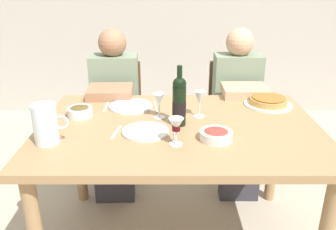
{
  "coord_description": "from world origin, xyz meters",
  "views": [
    {
      "loc": [
        -0.06,
        -1.72,
        1.52
      ],
      "look_at": [
        -0.06,
        0.04,
        0.81
      ],
      "focal_mm": 37.69,
      "sensor_mm": 36.0,
      "label": 1
    }
  ],
  "objects_px": {
    "wine_glass_left_diner": "(159,100)",
    "diner_left": "(114,108)",
    "baked_tart": "(268,101)",
    "wine_bottle": "(179,101)",
    "olive_bowl": "(80,111)",
    "chair_right": "(232,110)",
    "diner_right": "(238,107)",
    "chair_left": "(118,111)",
    "water_pitcher": "(46,126)",
    "wine_glass_centre": "(176,126)",
    "dinner_plate_right_setting": "(131,106)",
    "salad_bowl": "(216,135)",
    "wine_glass_right_diner": "(199,99)",
    "dinner_plate_left_setting": "(145,132)",
    "dining_table": "(179,141)"
  },
  "relations": [
    {
      "from": "baked_tart",
      "to": "wine_bottle",
      "type": "bearing_deg",
      "value": -151.79
    },
    {
      "from": "olive_bowl",
      "to": "diner_left",
      "type": "relative_size",
      "value": 0.12
    },
    {
      "from": "dinner_plate_right_setting",
      "to": "diner_left",
      "type": "height_order",
      "value": "diner_left"
    },
    {
      "from": "water_pitcher",
      "to": "wine_bottle",
      "type": "bearing_deg",
      "value": 18.84
    },
    {
      "from": "olive_bowl",
      "to": "chair_left",
      "type": "height_order",
      "value": "chair_left"
    },
    {
      "from": "salad_bowl",
      "to": "chair_right",
      "type": "bearing_deg",
      "value": 75.54
    },
    {
      "from": "wine_bottle",
      "to": "water_pitcher",
      "type": "height_order",
      "value": "wine_bottle"
    },
    {
      "from": "dinner_plate_left_setting",
      "to": "chair_right",
      "type": "relative_size",
      "value": 0.28
    },
    {
      "from": "dinner_plate_right_setting",
      "to": "chair_left",
      "type": "height_order",
      "value": "chair_left"
    },
    {
      "from": "water_pitcher",
      "to": "chair_left",
      "type": "xyz_separation_m",
      "value": [
        0.18,
        1.08,
        -0.35
      ]
    },
    {
      "from": "wine_glass_left_diner",
      "to": "wine_glass_right_diner",
      "type": "xyz_separation_m",
      "value": [
        0.22,
        0.02,
        0.0
      ]
    },
    {
      "from": "wine_glass_centre",
      "to": "diner_right",
      "type": "xyz_separation_m",
      "value": [
        0.47,
        0.89,
        -0.24
      ]
    },
    {
      "from": "salad_bowl",
      "to": "wine_glass_right_diner",
      "type": "bearing_deg",
      "value": 101.22
    },
    {
      "from": "chair_left",
      "to": "diner_left",
      "type": "bearing_deg",
      "value": 89.59
    },
    {
      "from": "chair_left",
      "to": "wine_bottle",
      "type": "bearing_deg",
      "value": 115.16
    },
    {
      "from": "olive_bowl",
      "to": "diner_right",
      "type": "xyz_separation_m",
      "value": [
        1.01,
        0.53,
        -0.18
      ]
    },
    {
      "from": "water_pitcher",
      "to": "diner_right",
      "type": "relative_size",
      "value": 0.17
    },
    {
      "from": "wine_glass_left_diner",
      "to": "chair_left",
      "type": "relative_size",
      "value": 0.16
    },
    {
      "from": "water_pitcher",
      "to": "wine_glass_centre",
      "type": "xyz_separation_m",
      "value": [
        0.61,
        -0.02,
        0.01
      ]
    },
    {
      "from": "wine_glass_right_diner",
      "to": "diner_left",
      "type": "height_order",
      "value": "diner_left"
    },
    {
      "from": "wine_glass_left_diner",
      "to": "diner_left",
      "type": "bearing_deg",
      "value": 122.22
    },
    {
      "from": "chair_right",
      "to": "diner_right",
      "type": "bearing_deg",
      "value": 90.06
    },
    {
      "from": "dinner_plate_right_setting",
      "to": "diner_right",
      "type": "relative_size",
      "value": 0.22
    },
    {
      "from": "baked_tart",
      "to": "chair_left",
      "type": "bearing_deg",
      "value": 150.6
    },
    {
      "from": "salad_bowl",
      "to": "wine_glass_centre",
      "type": "bearing_deg",
      "value": -164.62
    },
    {
      "from": "dining_table",
      "to": "water_pitcher",
      "type": "relative_size",
      "value": 7.72
    },
    {
      "from": "baked_tart",
      "to": "dinner_plate_right_setting",
      "type": "relative_size",
      "value": 1.11
    },
    {
      "from": "water_pitcher",
      "to": "wine_glass_centre",
      "type": "distance_m",
      "value": 0.61
    },
    {
      "from": "water_pitcher",
      "to": "dinner_plate_left_setting",
      "type": "xyz_separation_m",
      "value": [
        0.46,
        0.11,
        -0.08
      ]
    },
    {
      "from": "dining_table",
      "to": "wine_glass_left_diner",
      "type": "relative_size",
      "value": 10.54
    },
    {
      "from": "wine_bottle",
      "to": "diner_right",
      "type": "bearing_deg",
      "value": 55.38
    },
    {
      "from": "baked_tart",
      "to": "diner_left",
      "type": "relative_size",
      "value": 0.25
    },
    {
      "from": "salad_bowl",
      "to": "dinner_plate_right_setting",
      "type": "relative_size",
      "value": 0.61
    },
    {
      "from": "wine_glass_left_diner",
      "to": "diner_left",
      "type": "height_order",
      "value": "diner_left"
    },
    {
      "from": "baked_tart",
      "to": "olive_bowl",
      "type": "xyz_separation_m",
      "value": [
        -1.11,
        -0.18,
        0.0
      ]
    },
    {
      "from": "chair_left",
      "to": "chair_right",
      "type": "xyz_separation_m",
      "value": [
        0.9,
        0.02,
        0.0
      ]
    },
    {
      "from": "wine_glass_right_diner",
      "to": "chair_right",
      "type": "height_order",
      "value": "wine_glass_right_diner"
    },
    {
      "from": "diner_left",
      "to": "chair_left",
      "type": "bearing_deg",
      "value": -90.41
    },
    {
      "from": "wine_glass_right_diner",
      "to": "diner_left",
      "type": "relative_size",
      "value": 0.13
    },
    {
      "from": "diner_left",
      "to": "salad_bowl",
      "type": "bearing_deg",
      "value": 124.87
    },
    {
      "from": "dining_table",
      "to": "wine_glass_centre",
      "type": "xyz_separation_m",
      "value": [
        -0.02,
        -0.22,
        0.19
      ]
    },
    {
      "from": "wine_glass_centre",
      "to": "chair_right",
      "type": "distance_m",
      "value": 1.27
    },
    {
      "from": "wine_bottle",
      "to": "wine_glass_centre",
      "type": "height_order",
      "value": "wine_bottle"
    },
    {
      "from": "wine_glass_left_diner",
      "to": "wine_glass_right_diner",
      "type": "height_order",
      "value": "wine_glass_right_diner"
    },
    {
      "from": "wine_glass_centre",
      "to": "diner_left",
      "type": "distance_m",
      "value": 1.0
    },
    {
      "from": "dining_table",
      "to": "baked_tart",
      "type": "height_order",
      "value": "baked_tart"
    },
    {
      "from": "wine_glass_right_diner",
      "to": "wine_glass_centre",
      "type": "height_order",
      "value": "wine_glass_right_diner"
    },
    {
      "from": "wine_glass_left_diner",
      "to": "wine_glass_centre",
      "type": "bearing_deg",
      "value": -75.3
    },
    {
      "from": "chair_left",
      "to": "diner_right",
      "type": "xyz_separation_m",
      "value": [
        0.9,
        -0.22,
        0.12
      ]
    },
    {
      "from": "baked_tart",
      "to": "salad_bowl",
      "type": "bearing_deg",
      "value": -128.45
    }
  ]
}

